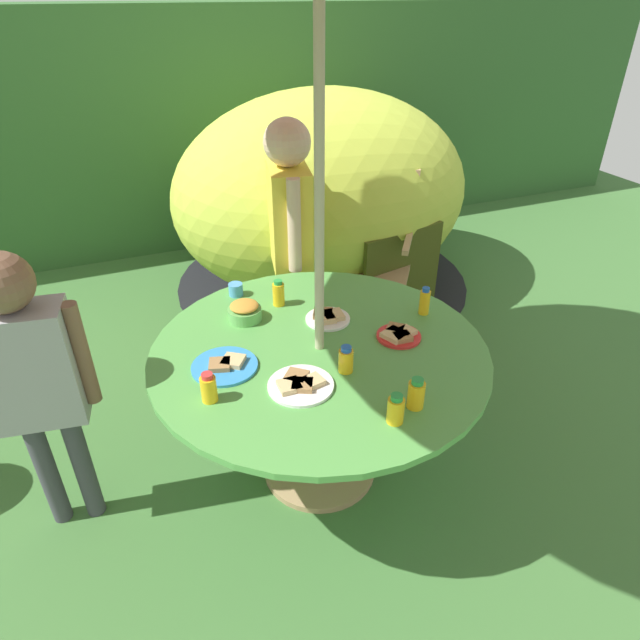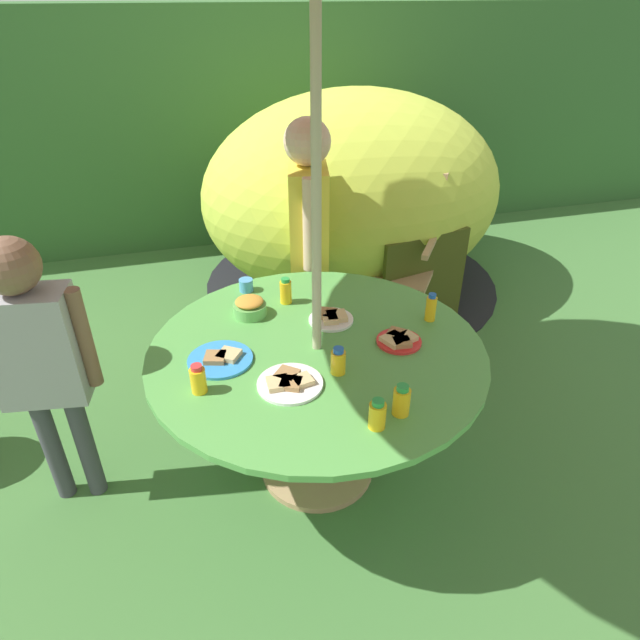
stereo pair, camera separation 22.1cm
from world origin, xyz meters
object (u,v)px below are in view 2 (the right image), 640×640
child_in_yellow_shirt (308,216)px  cup_near (246,285)px  plate_mid_right (331,318)px  juice_bottle_far_right (401,401)px  plate_center_front (221,359)px  plate_back_edge (290,382)px  snack_bowl (250,307)px  juice_bottle_center_back (338,361)px  juice_bottle_mid_left (286,291)px  juice_bottle_near_right (431,308)px  wooden_chair (394,247)px  plate_far_left (399,340)px  child_in_grey_shirt (36,347)px  garden_table (317,374)px  dome_tent (353,194)px  juice_bottle_front_edge (377,415)px  juice_bottle_near_left (198,379)px

child_in_yellow_shirt → cup_near: 0.56m
plate_mid_right → juice_bottle_far_right: 0.64m
plate_center_front → juice_bottle_far_right: bearing=-40.3°
plate_back_edge → cup_near: size_ratio=3.67×
snack_bowl → juice_bottle_center_back: bearing=-63.7°
juice_bottle_mid_left → juice_bottle_far_right: bearing=-76.1°
plate_mid_right → juice_bottle_near_right: bearing=-14.7°
plate_back_edge → plate_center_front: 0.31m
wooden_chair → plate_far_left: (-0.46, -1.16, 0.14)m
child_in_yellow_shirt → juice_bottle_mid_left: bearing=-12.4°
plate_center_front → child_in_grey_shirt: bearing=167.6°
juice_bottle_mid_left → child_in_yellow_shirt: bearing=65.1°
child_in_yellow_shirt → plate_mid_right: (-0.09, -0.73, -0.19)m
garden_table → dome_tent: bearing=67.1°
garden_table → plate_center_front: plate_center_front is taller
plate_far_left → plate_mid_right: same height
plate_far_left → plate_mid_right: (-0.22, 0.24, -0.00)m
plate_mid_right → plate_center_front: (-0.50, -0.17, -0.00)m
snack_bowl → dome_tent: bearing=56.4°
snack_bowl → juice_bottle_near_right: size_ratio=1.14×
garden_table → juice_bottle_mid_left: 0.43m
dome_tent → cup_near: (-0.95, -1.23, 0.04)m
juice_bottle_mid_left → juice_bottle_front_edge: bearing=-83.1°
dome_tent → plate_back_edge: (-0.91, -1.98, 0.02)m
plate_far_left → plate_center_front: (-0.71, 0.07, -0.00)m
plate_mid_right → juice_bottle_far_right: size_ratio=1.65×
garden_table → snack_bowl: (-0.22, 0.32, 0.18)m
garden_table → juice_bottle_near_left: juice_bottle_near_left is taller
child_in_grey_shirt → juice_bottle_near_left: bearing=-20.3°
plate_back_edge → juice_bottle_near_left: juice_bottle_near_left is taller
child_in_grey_shirt → plate_center_front: (0.66, -0.15, -0.08)m
juice_bottle_center_back → juice_bottle_near_left: bearing=177.1°
plate_center_front → cup_near: bearing=71.0°
juice_bottle_center_back → child_in_grey_shirt: bearing=162.6°
juice_bottle_front_edge → child_in_grey_shirt: bearing=149.5°
snack_bowl → wooden_chair: bearing=37.5°
child_in_grey_shirt → juice_bottle_center_back: child_in_grey_shirt is taller
plate_mid_right → plate_center_front: size_ratio=0.77×
garden_table → juice_bottle_front_edge: (0.07, -0.50, 0.19)m
dome_tent → plate_back_edge: 2.18m
child_in_grey_shirt → plate_far_left: bearing=-0.4°
garden_table → child_in_grey_shirt: child_in_grey_shirt is taller
garden_table → child_in_yellow_shirt: bearing=77.5°
plate_far_left → juice_bottle_near_right: 0.24m
child_in_grey_shirt → juice_bottle_near_left: child_in_grey_shirt is taller
wooden_chair → juice_bottle_mid_left: 1.11m
plate_mid_right → juice_bottle_near_left: (-0.59, -0.34, 0.04)m
plate_center_front → juice_bottle_mid_left: 0.51m
garden_table → juice_bottle_near_left: 0.54m
child_in_grey_shirt → juice_bottle_center_back: size_ratio=11.15×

